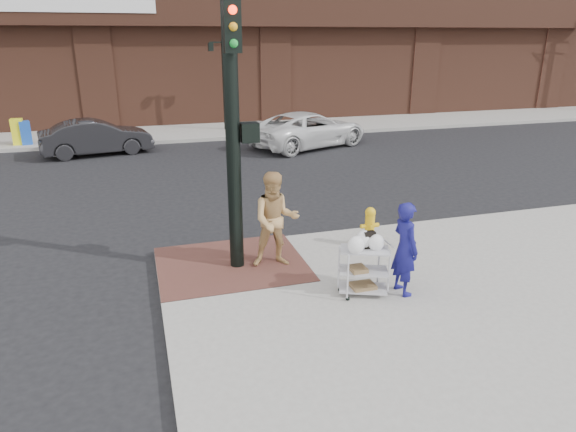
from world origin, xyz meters
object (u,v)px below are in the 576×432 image
object	(u,v)px
woman_blue	(405,248)
utility_cart	(364,266)
pedestrian_tan	(276,220)
traffic_signal_pole	(234,126)
minivan_white	(309,129)
lamp_post	(224,75)
sedan_dark	(96,137)
fire_hydrant	(370,226)

from	to	relation	value
woman_blue	utility_cart	distance (m)	0.75
pedestrian_tan	utility_cart	world-z (taller)	pedestrian_tan
traffic_signal_pole	minivan_white	distance (m)	12.26
lamp_post	pedestrian_tan	xyz separation A→B (m)	(-1.78, -15.38, -1.55)
sedan_dark	minivan_white	xyz separation A→B (m)	(8.24, -0.91, 0.04)
woman_blue	pedestrian_tan	bearing A→B (deg)	40.96
utility_cart	fire_hydrant	size ratio (longest dim) A/B	1.30
utility_cart	fire_hydrant	distance (m)	2.15
lamp_post	fire_hydrant	world-z (taller)	lamp_post
woman_blue	pedestrian_tan	world-z (taller)	pedestrian_tan
sedan_dark	minivan_white	bearing A→B (deg)	-106.66
woman_blue	utility_cart	size ratio (longest dim) A/B	1.46
traffic_signal_pole	pedestrian_tan	bearing A→B (deg)	-12.70
utility_cart	sedan_dark	bearing A→B (deg)	109.94
lamp_post	fire_hydrant	size ratio (longest dim) A/B	4.71
pedestrian_tan	lamp_post	bearing A→B (deg)	92.40
traffic_signal_pole	woman_blue	xyz separation A→B (m)	(2.47, -1.85, -1.87)
traffic_signal_pole	pedestrian_tan	xyz separation A→B (m)	(0.70, -0.16, -1.76)
traffic_signal_pole	sedan_dark	xyz separation A→B (m)	(-3.10, 11.84, -2.16)
traffic_signal_pole	utility_cart	xyz separation A→B (m)	(1.81, -1.70, -2.18)
sedan_dark	utility_cart	xyz separation A→B (m)	(4.91, -13.54, -0.02)
woman_blue	utility_cart	world-z (taller)	woman_blue
sedan_dark	lamp_post	bearing A→B (deg)	-69.12
lamp_post	sedan_dark	size ratio (longest dim) A/B	0.98
traffic_signal_pole	utility_cart	world-z (taller)	traffic_signal_pole
minivan_white	fire_hydrant	size ratio (longest dim) A/B	6.03
traffic_signal_pole	pedestrian_tan	size ratio (longest dim) A/B	2.73
lamp_post	pedestrian_tan	world-z (taller)	lamp_post
minivan_white	fire_hydrant	xyz separation A→B (m)	(-2.32, -10.74, -0.13)
woman_blue	utility_cart	bearing A→B (deg)	71.81
traffic_signal_pole	fire_hydrant	xyz separation A→B (m)	(2.81, 0.20, -2.25)
utility_cart	lamp_post	bearing A→B (deg)	87.74
woman_blue	fire_hydrant	distance (m)	2.11
lamp_post	minivan_white	world-z (taller)	lamp_post
utility_cart	fire_hydrant	xyz separation A→B (m)	(1.00, 1.90, -0.07)
pedestrian_tan	fire_hydrant	world-z (taller)	pedestrian_tan
woman_blue	pedestrian_tan	distance (m)	2.46
woman_blue	sedan_dark	xyz separation A→B (m)	(-5.58, 13.69, -0.29)
traffic_signal_pole	fire_hydrant	distance (m)	3.61
woman_blue	pedestrian_tan	size ratio (longest dim) A/B	0.88
pedestrian_tan	fire_hydrant	size ratio (longest dim) A/B	2.16
sedan_dark	utility_cart	bearing A→B (deg)	-170.42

